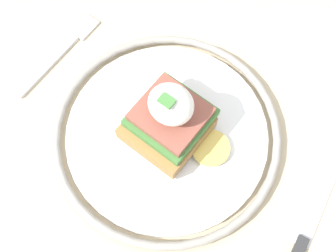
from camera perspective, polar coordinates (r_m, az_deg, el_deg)
name	(u,v)px	position (r m, az deg, el deg)	size (l,w,h in m)	color
ground_plane	(169,226)	(1.22, 0.15, -13.33)	(6.00, 6.00, 0.00)	#9E9993
dining_table	(170,161)	(0.63, 0.28, -4.80)	(0.93, 0.76, 0.73)	#C6B28E
plate	(168,135)	(0.50, 0.00, -1.17)	(0.27, 0.27, 0.02)	white
sandwich	(169,121)	(0.47, 0.18, 0.70)	(0.12, 0.08, 0.09)	#9E703D
fork	(62,51)	(0.58, -14.14, 9.81)	(0.02, 0.15, 0.00)	silver
knife	(299,248)	(0.50, 17.37, -15.51)	(0.05, 0.19, 0.01)	#2D2D2D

